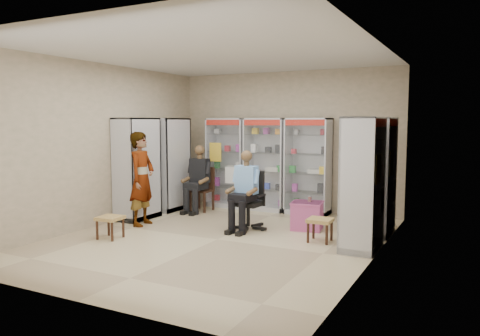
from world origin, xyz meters
The scene contains 18 objects.
floor centered at (0.00, 0.00, 0.00)m, with size 6.00×6.00×0.00m, color #C7B58A.
room_shell centered at (0.00, 0.00, 1.97)m, with size 5.02×6.02×3.01m.
cabinet_back_left centered at (-1.30, 2.73, 1.00)m, with size 0.90×0.50×2.00m, color silver.
cabinet_back_mid centered at (-0.35, 2.73, 1.00)m, with size 0.90×0.50×2.00m, color #B3B7BB.
cabinet_back_right centered at (0.60, 2.73, 1.00)m, with size 0.90×0.50×2.00m, color #9EA0A5.
cabinet_right_far centered at (2.23, 1.60, 1.00)m, with size 0.50×0.90×2.00m, color silver.
cabinet_right_near centered at (2.23, 0.50, 1.00)m, with size 0.50×0.90×2.00m, color silver.
cabinet_left_far centered at (-2.23, 1.80, 1.00)m, with size 0.50×0.90×2.00m, color #A7AAAE.
cabinet_left_near centered at (-2.23, 0.70, 1.00)m, with size 0.50×0.90×2.00m, color silver.
wooden_chair centered at (-1.55, 2.00, 0.47)m, with size 0.42×0.42×0.94m, color black.
seated_customer centered at (-1.55, 1.95, 0.67)m, with size 0.44×0.60×1.34m, color black, non-canonical shape.
office_chair centered at (0.12, 0.89, 0.52)m, with size 0.57×0.57×1.05m, color black.
seated_shopkeeper centered at (0.12, 0.84, 0.67)m, with size 0.44×0.61×1.33m, color #7397E3, non-canonical shape.
pink_trunk centered at (1.07, 1.37, 0.25)m, with size 0.52×0.50×0.50m, color #A8437F.
tea_glass centered at (1.09, 1.42, 0.55)m, with size 0.07×0.07×0.10m, color #631F08.
woven_stool_a centered at (1.54, 0.64, 0.19)m, with size 0.38×0.38×0.38m, color olive.
woven_stool_b centered at (-1.60, -0.76, 0.19)m, with size 0.37×0.37×0.37m, color #9D6642.
standing_man centered at (-1.79, 0.30, 0.87)m, with size 0.63×0.42×1.74m, color gray.
Camera 1 is at (3.78, -6.51, 1.92)m, focal length 35.00 mm.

